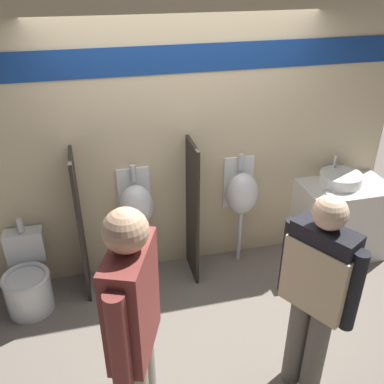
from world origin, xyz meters
The scene contains 12 objects.
ground_plane centered at (0.00, 0.00, 0.00)m, with size 16.00×16.00×0.00m, color #70665B.
display_wall centered at (0.00, 0.60, 1.36)m, with size 4.35×0.07×2.70m.
sink_counter centered at (1.67, 0.29, 0.42)m, with size 0.91×0.56×0.84m.
sink_basin centered at (1.62, 0.35, 0.90)m, with size 0.43×0.43×0.26m.
cell_phone centered at (1.40, 0.18, 0.85)m, with size 0.07×0.14×0.01m.
divider_near_counter centered at (-1.01, 0.36, 0.72)m, with size 0.03×0.43×1.44m.
divider_mid centered at (0.05, 0.36, 0.72)m, with size 0.03×0.43×1.44m.
urinal_near_counter centered at (-0.48, 0.44, 0.81)m, with size 0.33×0.28×1.21m.
urinal_far centered at (0.58, 0.44, 0.81)m, with size 0.33×0.28×1.21m.
toilet centered at (-1.54, 0.24, 0.27)m, with size 0.43×0.59×0.82m.
person_in_vest centered at (0.52, -1.17, 0.97)m, with size 0.40×0.52×1.66m.
person_with_lanyard centered at (-0.70, -1.29, 1.01)m, with size 0.36×0.60×1.83m.
Camera 1 is at (-0.81, -3.08, 2.90)m, focal length 40.00 mm.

